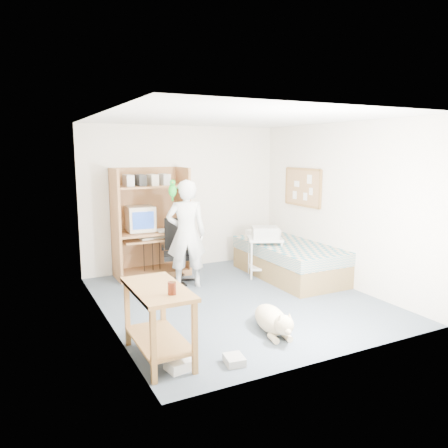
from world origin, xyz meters
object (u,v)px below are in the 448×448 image
side_desk (158,312)px  office_chair (178,260)px  printer_cart (265,251)px  dog (273,320)px  person (186,234)px  bed (288,259)px  computer_hutch (150,227)px

side_desk → office_chair: office_chair is taller
printer_cart → dog: bearing=-95.6°
person → printer_cart: bearing=-165.9°
bed → office_chair: 1.83m
dog → printer_cart: bearing=70.3°
office_chair → person: bearing=-65.7°
side_desk → dog: side_desk is taller
person → office_chair: bearing=-65.7°
computer_hutch → office_chair: bearing=-65.1°
computer_hutch → person: 0.91m
side_desk → dog: size_ratio=1.05×
dog → side_desk: bearing=-169.7°
dog → printer_cart: printer_cart is taller
side_desk → printer_cart: bearing=38.4°
person → dog: size_ratio=1.73×
bed → printer_cart: bearing=154.9°
office_chair → computer_hutch: bearing=133.0°
computer_hutch → office_chair: computer_hutch is taller
computer_hutch → office_chair: 0.78m
computer_hutch → printer_cart: computer_hutch is taller
office_chair → person: 0.56m
bed → side_desk: (-2.85, -1.82, 0.21)m
bed → printer_cart: size_ratio=2.95×
side_desk → dog: bearing=0.2°
side_desk → person: person is taller
office_chair → person: (0.03, -0.30, 0.47)m
side_desk → bed: bearing=32.5°
bed → office_chair: bearing=162.2°
office_chair → printer_cart: 1.45m
computer_hutch → dog: 3.05m
bed → office_chair: office_chair is taller
person → printer_cart: person is taller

